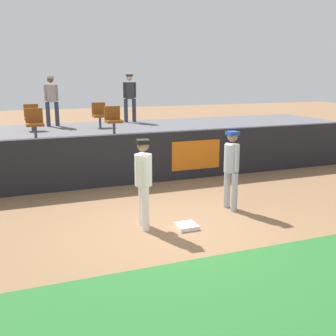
# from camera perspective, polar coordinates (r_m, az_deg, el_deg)

# --- Properties ---
(ground_plane) EXTENTS (60.00, 60.00, 0.00)m
(ground_plane) POSITION_cam_1_polar(r_m,az_deg,el_deg) (8.04, 0.83, -8.45)
(ground_plane) COLOR #846042
(grass_foreground_strip) EXTENTS (18.00, 2.80, 0.01)m
(grass_foreground_strip) POSITION_cam_1_polar(r_m,az_deg,el_deg) (5.79, 11.86, -17.78)
(grass_foreground_strip) COLOR #26662B
(grass_foreground_strip) RESTS_ON ground_plane
(first_base) EXTENTS (0.40, 0.40, 0.08)m
(first_base) POSITION_cam_1_polar(r_m,az_deg,el_deg) (8.03, 2.61, -8.20)
(first_base) COLOR white
(first_base) RESTS_ON ground_plane
(player_fielder_home) EXTENTS (0.38, 0.54, 1.76)m
(player_fielder_home) POSITION_cam_1_polar(r_m,az_deg,el_deg) (7.78, -3.47, -1.36)
(player_fielder_home) COLOR white
(player_fielder_home) RESTS_ON ground_plane
(player_runner_visitor) EXTENTS (0.34, 0.49, 1.76)m
(player_runner_visitor) POSITION_cam_1_polar(r_m,az_deg,el_deg) (8.96, 8.95, 0.44)
(player_runner_visitor) COLOR #9EA3AD
(player_runner_visitor) RESTS_ON ground_plane
(field_wall) EXTENTS (18.00, 0.26, 1.40)m
(field_wall) POSITION_cam_1_polar(r_m,az_deg,el_deg) (11.06, -5.95, 1.22)
(field_wall) COLOR black
(field_wall) RESTS_ON ground_plane
(bleacher_platform) EXTENTS (18.00, 4.80, 1.19)m
(bleacher_platform) POSITION_cam_1_polar(r_m,az_deg,el_deg) (13.53, -8.88, 2.85)
(bleacher_platform) COLOR #59595E
(bleacher_platform) RESTS_ON ground_plane
(seat_front_center) EXTENTS (0.47, 0.44, 0.84)m
(seat_front_center) POSITION_cam_1_polar(r_m,az_deg,el_deg) (12.30, -7.73, 6.91)
(seat_front_center) COLOR #4C4C51
(seat_front_center) RESTS_ON bleacher_platform
(seat_back_left) EXTENTS (0.45, 0.44, 0.84)m
(seat_back_left) POSITION_cam_1_polar(r_m,az_deg,el_deg) (13.76, -18.68, 6.99)
(seat_back_left) COLOR #4C4C51
(seat_back_left) RESTS_ON bleacher_platform
(seat_front_left) EXTENTS (0.48, 0.44, 0.84)m
(seat_front_left) POSITION_cam_1_polar(r_m,az_deg,el_deg) (11.98, -18.30, 6.22)
(seat_front_left) COLOR #4C4C51
(seat_front_left) RESTS_ON bleacher_platform
(seat_back_center) EXTENTS (0.46, 0.44, 0.84)m
(seat_back_center) POSITION_cam_1_polar(r_m,az_deg,el_deg) (14.03, -9.66, 7.58)
(seat_back_center) COLOR #4C4C51
(seat_back_center) RESTS_ON bleacher_platform
(spectator_hooded) EXTENTS (0.50, 0.36, 1.78)m
(spectator_hooded) POSITION_cam_1_polar(r_m,az_deg,el_deg) (15.49, -5.43, 10.27)
(spectator_hooded) COLOR #33384C
(spectator_hooded) RESTS_ON bleacher_platform
(spectator_capped) EXTENTS (0.48, 0.34, 1.71)m
(spectator_capped) POSITION_cam_1_polar(r_m,az_deg,el_deg) (14.72, -16.13, 9.53)
(spectator_capped) COLOR #33384C
(spectator_capped) RESTS_ON bleacher_platform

